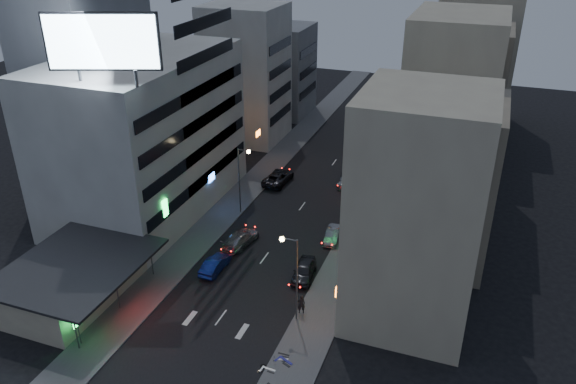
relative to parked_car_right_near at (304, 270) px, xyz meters
The scene contains 28 objects.
ground 13.18m from the parked_car_right_near, 111.78° to the right, with size 180.00×180.00×0.00m, color black.
sidewalk_left 21.97m from the parked_car_right_near, 125.93° to the left, with size 4.00×120.00×0.12m, color #4C4C4F.
sidewalk_right 18.06m from the parked_car_right_near, 80.06° to the left, with size 4.00×120.00×0.12m, color #4C4C4F.
food_court 21.42m from the parked_car_right_near, 151.45° to the right, with size 11.00×13.00×3.88m.
white_building 24.63m from the parked_car_right_near, 160.43° to the left, with size 14.00×24.00×18.00m, color silver.
grey_tower 36.51m from the parked_car_right_near, 160.76° to the left, with size 10.00×14.00×34.00m, color gray.
shophouse_near 13.79m from the parked_car_right_near, ahead, with size 10.00×11.00×20.00m, color beige.
shophouse_mid 16.14m from the parked_car_right_near, 42.65° to the left, with size 11.00×12.00×16.00m, color gray.
shophouse_far 26.94m from the parked_car_right_near, 66.05° to the left, with size 10.00×14.00×22.00m, color beige.
far_left_a 39.68m from the parked_car_right_near, 121.88° to the left, with size 11.00×10.00×20.00m, color silver.
far_left_b 50.76m from the parked_car_right_near, 114.52° to the left, with size 12.00×10.00×15.00m, color gray.
far_right_a 40.09m from the parked_car_right_near, 74.30° to the left, with size 11.00×12.00×18.00m, color gray.
far_right_b 54.13m from the parked_car_right_near, 77.88° to the left, with size 12.00×12.00×24.00m, color beige.
billboard 27.57m from the parked_car_right_near, behind, with size 9.52×3.75×6.20m.
street_lamp_right_near 7.79m from the parked_car_right_near, 80.69° to the right, with size 1.60×0.44×8.02m.
street_lamp_left 15.26m from the parked_car_right_near, 137.81° to the left, with size 1.60×0.44×8.02m.
street_lamp_right_far 28.17m from the parked_car_right_near, 87.90° to the left, with size 1.60×0.44×8.02m.
parked_car_right_near is the anchor object (origin of this frame).
parked_car_right_mid 7.63m from the parked_car_right_near, 84.61° to the left, with size 1.39×4.00×1.32m, color gray.
parked_car_left 21.32m from the parked_car_right_near, 117.73° to the left, with size 2.62×5.68×1.58m, color #232227.
parked_car_right_far 21.56m from the parked_car_right_near, 93.77° to the left, with size 2.01×4.94×1.43m, color gray.
road_car_blue 8.79m from the parked_car_right_near, 167.29° to the right, with size 1.51×4.33×1.43m, color navy.
road_car_silver 8.90m from the parked_car_right_near, 157.68° to the left, with size 2.07×5.09×1.48m, color #A5A6AD.
person 5.54m from the parked_car_right_near, 73.91° to the right, with size 0.69×0.46×1.90m, color black.
scooter_silver_a 12.67m from the parked_car_right_near, 81.01° to the right, with size 1.71×0.57×1.04m, color #B8BBC0, non-canonical shape.
scooter_blue 11.83m from the parked_car_right_near, 75.30° to the right, with size 2.01×0.67×1.23m, color navy, non-canonical shape.
scooter_black_b 10.85m from the parked_car_right_near, 77.18° to the right, with size 1.62×0.54×0.99m, color black, non-canonical shape.
scooter_silver_b 11.24m from the parked_car_right_near, 77.52° to the right, with size 1.59×0.53×0.97m, color #A8AAAF, non-canonical shape.
Camera 1 is at (18.89, -30.42, 31.79)m, focal length 35.00 mm.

